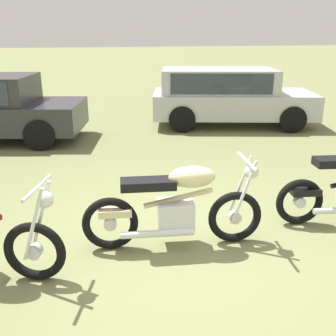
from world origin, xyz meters
name	(u,v)px	position (x,y,z in m)	size (l,w,h in m)	color
ground_plane	(180,244)	(0.00, 0.00, 0.00)	(120.00, 120.00, 0.00)	olive
motorcycle_cream	(176,207)	(-0.05, -0.01, 0.48)	(2.04, 0.64, 1.02)	black
car_silver	(226,93)	(2.68, 5.79, 0.83)	(4.36, 2.70, 1.43)	#B2B5BA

